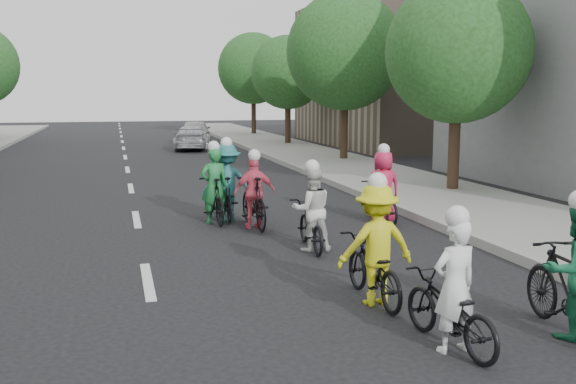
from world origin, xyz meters
name	(u,v)px	position (x,y,z in m)	size (l,w,h in m)	color
ground	(148,281)	(0.00, 0.00, 0.00)	(120.00, 120.00, 0.00)	black
sidewalk_right	(379,177)	(8.00, 10.00, 0.07)	(4.00, 80.00, 0.15)	gray
curb_right	(323,179)	(6.05, 10.00, 0.09)	(0.18, 80.00, 0.18)	#999993
bldg_se	(414,73)	(16.00, 24.00, 4.00)	(10.00, 14.00, 8.00)	gray
tree_r_0	(458,51)	(8.80, 6.60, 3.96)	(4.00, 4.00, 5.97)	black
tree_r_1	(345,51)	(8.80, 15.60, 4.52)	(4.80, 4.80, 6.93)	black
tree_r_2	(288,73)	(8.80, 24.60, 3.96)	(4.00, 4.00, 5.97)	black
tree_r_3	(253,69)	(8.80, 33.60, 4.52)	(4.80, 4.80, 6.93)	black
cyclist_0	(451,303)	(3.09, -3.50, 0.52)	(0.78, 1.67, 1.62)	black
cyclist_1	(572,281)	(4.63, -3.51, 0.66)	(0.83, 1.84, 1.73)	black
cyclist_2	(375,256)	(2.90, -1.81, 0.65)	(1.07, 1.71, 1.78)	black
cyclist_3	(254,198)	(2.38, 3.45, 0.63)	(0.91, 1.86, 1.67)	black
cyclist_4	(382,195)	(5.20, 3.29, 0.60)	(0.78, 1.67, 1.74)	black
cyclist_5	(214,195)	(1.64, 4.17, 0.63)	(0.64, 1.73, 1.80)	black
cyclist_6	(311,218)	(2.96, 1.26, 0.58)	(0.76, 1.69, 1.65)	black
cyclist_7	(227,188)	(1.96, 4.37, 0.72)	(1.14, 1.70, 1.86)	black
follow_car_lead	(193,138)	(3.40, 23.21, 0.61)	(1.70, 4.18, 1.21)	#B8B8BD
follow_car_trail	(196,132)	(4.05, 27.26, 0.69)	(1.62, 4.04, 1.37)	silver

